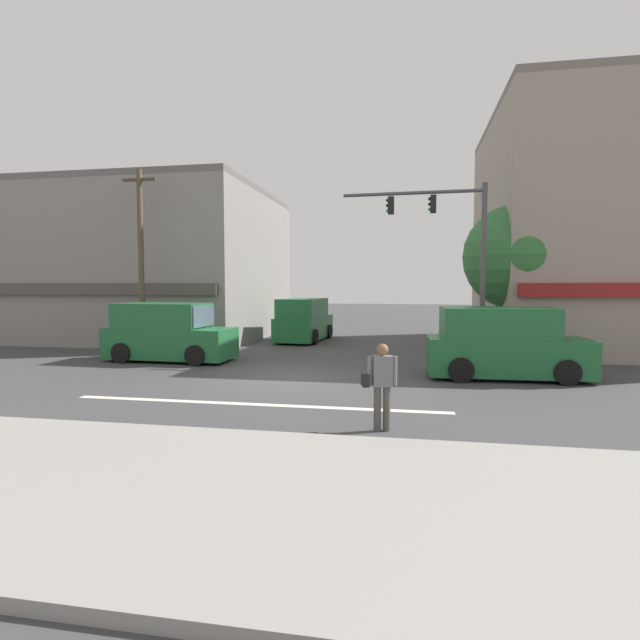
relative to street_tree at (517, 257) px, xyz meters
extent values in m
plane|color=#3D3D3F|center=(-7.58, -6.25, -3.87)|extent=(120.00, 120.00, 0.00)
cube|color=silver|center=(-7.58, -9.75, -3.87)|extent=(9.00, 0.24, 0.01)
cube|color=gray|center=(-7.58, -14.75, -3.79)|extent=(40.00, 5.00, 0.16)
cube|color=gray|center=(-17.86, 4.46, -0.16)|extent=(12.45, 11.14, 7.43)
cube|color=#4C4742|center=(-17.86, -1.21, -1.27)|extent=(11.82, 0.24, 0.50)
cube|color=#635F5B|center=(-17.86, 4.46, 3.71)|extent=(12.45, 11.14, 0.30)
cube|color=gray|center=(4.57, 3.72, 1.19)|extent=(10.29, 11.33, 10.12)
cube|color=slate|center=(4.57, 3.72, 6.40)|extent=(10.29, 11.33, 0.30)
cylinder|color=#4C3823|center=(0.00, 0.00, -2.70)|extent=(0.32, 0.32, 2.33)
sphere|color=#337038|center=(0.00, 0.00, 0.01)|extent=(4.13, 4.13, 4.13)
cylinder|color=brown|center=(-14.67, -2.33, -0.21)|extent=(0.22, 0.22, 7.33)
cube|color=#473828|center=(-14.67, -2.33, 3.06)|extent=(1.40, 0.12, 0.10)
cylinder|color=#47474C|center=(-1.66, -3.04, -0.77)|extent=(0.18, 0.18, 6.20)
cylinder|color=#47474C|center=(-4.06, -2.95, 2.08)|extent=(4.80, 0.30, 0.12)
cube|color=black|center=(-3.34, -2.97, 1.68)|extent=(0.21, 0.25, 0.60)
sphere|color=black|center=(-3.46, -2.97, 1.86)|extent=(0.12, 0.12, 0.12)
sphere|color=black|center=(-3.46, -2.97, 1.68)|extent=(0.12, 0.12, 0.12)
sphere|color=green|center=(-3.46, -2.97, 1.50)|extent=(0.12, 0.12, 0.12)
cube|color=black|center=(-4.78, -2.92, 1.68)|extent=(0.21, 0.25, 0.60)
sphere|color=black|center=(-4.90, -2.91, 1.86)|extent=(0.12, 0.12, 0.12)
sphere|color=black|center=(-4.90, -2.91, 1.68)|extent=(0.12, 0.12, 0.12)
sphere|color=green|center=(-4.90, -2.91, 1.50)|extent=(0.12, 0.12, 0.12)
cube|color=#1E6033|center=(-9.29, 3.57, -3.21)|extent=(2.19, 4.73, 1.10)
cube|color=#1E6033|center=(-9.31, 3.27, -2.21)|extent=(2.04, 3.33, 0.90)
cube|color=#475666|center=(-9.18, 4.89, -2.21)|extent=(1.66, 0.19, 0.76)
cylinder|color=black|center=(-10.09, 5.07, -3.51)|extent=(0.25, 0.73, 0.72)
cylinder|color=black|center=(-8.26, 4.92, -3.51)|extent=(0.25, 0.73, 0.72)
cylinder|color=black|center=(-10.31, 2.22, -3.51)|extent=(0.25, 0.73, 0.72)
cylinder|color=black|center=(-8.48, 2.08, -3.51)|extent=(0.25, 0.73, 0.72)
cube|color=#1E6033|center=(-12.72, -3.81, -3.21)|extent=(4.67, 2.02, 1.10)
cube|color=#1E6033|center=(-13.02, -3.80, -2.21)|extent=(3.27, 1.92, 0.90)
cube|color=#475666|center=(-11.40, -3.87, -2.21)|extent=(0.12, 1.66, 0.76)
cylinder|color=black|center=(-11.26, -2.95, -3.51)|extent=(0.73, 0.23, 0.72)
cylinder|color=black|center=(-11.33, -4.79, -3.51)|extent=(0.73, 0.23, 0.72)
cylinder|color=black|center=(-14.11, -2.84, -3.51)|extent=(0.73, 0.23, 0.72)
cylinder|color=black|center=(-14.18, -4.68, -3.51)|extent=(0.73, 0.23, 0.72)
cube|color=#1E6033|center=(-1.23, -5.22, -3.21)|extent=(4.66, 2.00, 1.10)
cube|color=#1E6033|center=(-1.53, -5.23, -2.21)|extent=(3.26, 1.91, 0.90)
cube|color=#475666|center=(0.09, -5.18, -2.21)|extent=(0.12, 1.66, 0.76)
cylinder|color=black|center=(0.16, -4.25, -3.51)|extent=(0.73, 0.22, 0.72)
cylinder|color=black|center=(0.22, -6.09, -3.51)|extent=(0.73, 0.22, 0.72)
cylinder|color=black|center=(-2.69, -4.35, -3.51)|extent=(0.73, 0.22, 0.72)
cylinder|color=black|center=(-2.63, -6.19, -3.51)|extent=(0.73, 0.22, 0.72)
cylinder|color=#4C4742|center=(-4.48, -11.30, -3.44)|extent=(0.14, 0.14, 0.86)
cylinder|color=#4C4742|center=(-4.66, -11.35, -3.44)|extent=(0.14, 0.14, 0.86)
cube|color=slate|center=(-4.57, -11.33, -2.72)|extent=(0.40, 0.31, 0.58)
sphere|color=brown|center=(-4.57, -11.33, -2.31)|extent=(0.22, 0.22, 0.22)
cylinder|color=slate|center=(-4.34, -11.27, -2.72)|extent=(0.09, 0.09, 0.56)
cylinder|color=slate|center=(-4.80, -11.39, -2.72)|extent=(0.09, 0.09, 0.56)
cube|color=black|center=(-4.89, -11.37, -2.89)|extent=(0.19, 0.30, 0.24)
camera|label=1|loc=(-4.05, -20.71, -1.10)|focal=28.00mm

